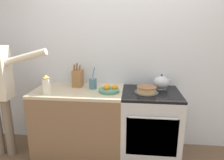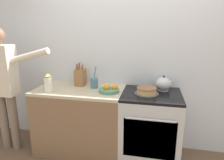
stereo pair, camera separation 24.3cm
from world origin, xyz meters
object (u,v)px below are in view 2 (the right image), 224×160
(layer_cake, at_px, (147,91))
(fruit_bowl, at_px, (109,89))
(milk_carton, at_px, (49,83))
(stove_range, at_px, (150,127))
(knife_block, at_px, (80,77))
(utensil_crock, at_px, (94,83))
(person_baker, at_px, (4,80))
(tea_kettle, at_px, (163,84))

(layer_cake, bearing_deg, fruit_bowl, -178.61)
(fruit_bowl, relative_size, milk_carton, 1.08)
(stove_range, bearing_deg, layer_cake, -156.47)
(knife_block, distance_m, utensil_crock, 0.24)
(knife_block, height_order, utensil_crock, knife_block)
(knife_block, height_order, person_baker, person_baker)
(layer_cake, xyz_separation_m, person_baker, (-1.84, -0.14, 0.07))
(stove_range, relative_size, knife_block, 2.78)
(tea_kettle, bearing_deg, knife_block, -179.89)
(milk_carton, bearing_deg, utensil_crock, 28.65)
(person_baker, bearing_deg, tea_kettle, 21.92)
(utensil_crock, bearing_deg, person_baker, -168.15)
(layer_cake, relative_size, knife_block, 0.91)
(stove_range, relative_size, tea_kettle, 3.68)
(layer_cake, bearing_deg, tea_kettle, 44.25)
(stove_range, distance_m, tea_kettle, 0.57)
(utensil_crock, xyz_separation_m, fruit_bowl, (0.23, -0.11, -0.04))
(utensil_crock, bearing_deg, layer_cake, -8.66)
(stove_range, relative_size, milk_carton, 3.77)
(tea_kettle, distance_m, milk_carton, 1.43)
(milk_carton, bearing_deg, fruit_bowl, 12.24)
(fruit_bowl, xyz_separation_m, person_baker, (-1.38, -0.13, 0.08))
(knife_block, distance_m, person_baker, 0.99)
(knife_block, xyz_separation_m, milk_carton, (-0.28, -0.36, -0.00))
(person_baker, bearing_deg, layer_cake, 16.91)
(person_baker, bearing_deg, utensil_crock, 24.46)
(utensil_crock, height_order, person_baker, person_baker)
(fruit_bowl, bearing_deg, person_baker, -174.74)
(layer_cake, height_order, utensil_crock, utensil_crock)
(layer_cake, height_order, person_baker, person_baker)
(stove_range, xyz_separation_m, layer_cake, (-0.06, -0.03, 0.48))
(tea_kettle, relative_size, person_baker, 0.15)
(layer_cake, xyz_separation_m, fruit_bowl, (-0.45, -0.01, -0.01))
(knife_block, distance_m, fruit_bowl, 0.50)
(layer_cake, bearing_deg, stove_range, 23.53)
(layer_cake, bearing_deg, milk_carton, -171.87)
(layer_cake, relative_size, fruit_bowl, 1.14)
(knife_block, height_order, fruit_bowl, knife_block)
(knife_block, bearing_deg, stove_range, -9.81)
(knife_block, bearing_deg, tea_kettle, 0.11)
(layer_cake, relative_size, milk_carton, 1.23)
(stove_range, height_order, knife_block, knife_block)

